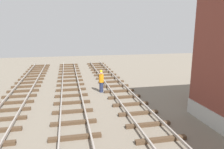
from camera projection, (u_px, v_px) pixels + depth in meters
The scene contains 1 object.
track_worker_foreground at pixel (101, 81), 17.18m from camera, with size 0.40×0.40×1.87m.
Camera 1 is at (-2.65, 0.58, 5.11)m, focal length 33.71 mm.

